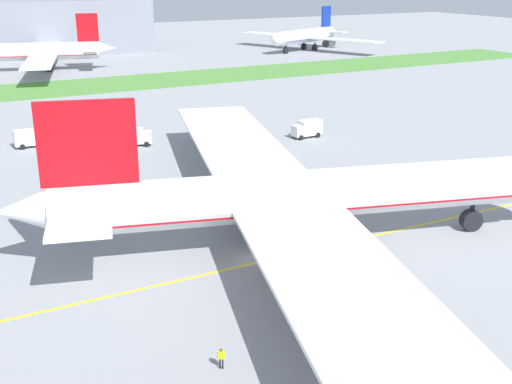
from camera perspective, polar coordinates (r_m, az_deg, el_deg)
The scene contains 10 objects.
ground_plane at distance 66.90m, azimuth 0.17°, elevation -5.81°, with size 600.00×600.00×0.00m, color gray.
apron_taxi_line at distance 66.19m, azimuth 0.54°, elevation -6.09°, with size 280.00×0.36×0.01m, color yellow.
grass_median_strip at distance 169.57m, azimuth -18.21°, elevation 8.49°, with size 320.00×24.00×0.10m, color #4C8438.
airliner_foreground at distance 67.84m, azimuth 3.53°, elevation -0.37°, with size 58.73×96.92×16.55m.
ground_crew_wingwalker_port at distance 49.43m, azimuth -3.06°, elevation -14.14°, with size 0.51×0.46×1.70m.
service_truck_baggage_loader at distance 114.36m, azimuth -19.06°, elevation 4.51°, with size 5.72×2.59×2.93m.
service_truck_fuel_bowser at distance 114.73m, azimuth 4.50°, elevation 5.57°, with size 5.48×2.65×3.04m.
service_truck_catering_van at distance 110.91m, azimuth -10.61°, elevation 4.79°, with size 6.10×4.26×2.83m.
parked_airliner_far_right at distance 201.50m, azimuth -18.32°, elevation 11.54°, with size 41.86×65.88×15.98m.
parked_airliner_far_outer at distance 242.29m, azimuth 4.43°, elevation 13.43°, with size 36.76×57.70×15.10m.
Camera 1 is at (-28.91, -53.46, 27.96)m, focal length 45.79 mm.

